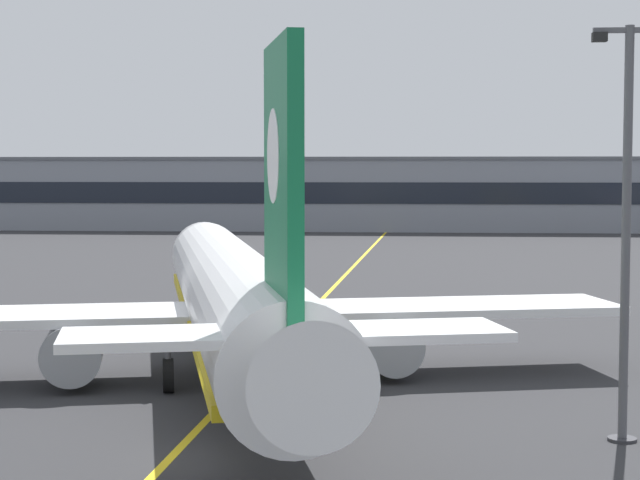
# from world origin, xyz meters

# --- Properties ---
(ground_plane) EXTENTS (400.00, 400.00, 0.00)m
(ground_plane) POSITION_xyz_m (0.00, 0.00, 0.00)
(ground_plane) COLOR #2D2D30
(taxiway_centreline) EXTENTS (6.81, 179.89, 0.01)m
(taxiway_centreline) POSITION_xyz_m (0.00, 30.00, 0.00)
(taxiway_centreline) COLOR yellow
(taxiway_centreline) RESTS_ON ground
(airliner_foreground) EXTENTS (32.21, 40.96, 11.65)m
(airliner_foreground) POSITION_xyz_m (-1.10, 11.68, 3.37)
(airliner_foreground) COLOR white
(airliner_foreground) RESTS_ON ground
(apron_lamp_post) EXTENTS (2.24, 0.90, 12.78)m
(apron_lamp_post) POSITION_xyz_m (12.49, 3.29, 6.70)
(apron_lamp_post) COLOR #515156
(apron_lamp_post) RESTS_ON ground
(terminal_building) EXTENTS (118.59, 12.40, 9.88)m
(terminal_building) POSITION_xyz_m (0.83, 116.62, 4.95)
(terminal_building) COLOR gray
(terminal_building) RESTS_ON ground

